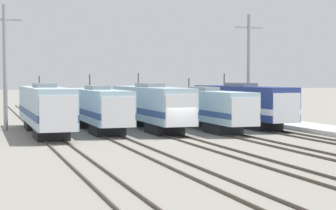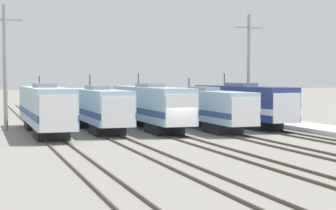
# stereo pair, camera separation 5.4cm
# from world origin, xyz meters

# --- Properties ---
(ground_plane) EXTENTS (400.00, 400.00, 0.00)m
(ground_plane) POSITION_xyz_m (0.00, 0.00, 0.00)
(ground_plane) COLOR gray
(rail_pair_far_left) EXTENTS (1.50, 120.00, 0.15)m
(rail_pair_far_left) POSITION_xyz_m (-9.86, 0.00, 0.07)
(rail_pair_far_left) COLOR #4C4238
(rail_pair_far_left) RESTS_ON ground_plane
(rail_pair_center_left) EXTENTS (1.51, 120.00, 0.15)m
(rail_pair_center_left) POSITION_xyz_m (-4.93, 0.00, 0.07)
(rail_pair_center_left) COLOR #4C4238
(rail_pair_center_left) RESTS_ON ground_plane
(rail_pair_center) EXTENTS (1.51, 120.00, 0.15)m
(rail_pair_center) POSITION_xyz_m (0.00, 0.00, 0.07)
(rail_pair_center) COLOR #4C4238
(rail_pair_center) RESTS_ON ground_plane
(rail_pair_center_right) EXTENTS (1.51, 120.00, 0.15)m
(rail_pair_center_right) POSITION_xyz_m (4.93, 0.00, 0.07)
(rail_pair_center_right) COLOR #4C4238
(rail_pair_center_right) RESTS_ON ground_plane
(rail_pair_far_right) EXTENTS (1.50, 120.00, 0.15)m
(rail_pair_far_right) POSITION_xyz_m (9.86, 0.00, 0.07)
(rail_pair_far_right) COLOR #4C4238
(rail_pair_far_right) RESTS_ON ground_plane
(locomotive_far_left) EXTENTS (3.00, 18.47, 5.05)m
(locomotive_far_left) POSITION_xyz_m (-9.86, 7.50, 2.25)
(locomotive_far_left) COLOR #232326
(locomotive_far_left) RESTS_ON ground_plane
(locomotive_center_left) EXTENTS (2.98, 16.43, 5.21)m
(locomotive_center_left) POSITION_xyz_m (-4.93, 8.79, 2.14)
(locomotive_center_left) COLOR #232326
(locomotive_center_left) RESTS_ON ground_plane
(locomotive_center) EXTENTS (2.98, 17.74, 5.33)m
(locomotive_center) POSITION_xyz_m (0.00, 8.41, 2.24)
(locomotive_center) COLOR #232326
(locomotive_center) RESTS_ON ground_plane
(locomotive_center_right) EXTENTS (2.74, 17.80, 4.83)m
(locomotive_center_right) POSITION_xyz_m (4.93, 7.08, 2.08)
(locomotive_center_right) COLOR #232326
(locomotive_center_right) RESTS_ON ground_plane
(locomotive_far_right) EXTENTS (2.92, 18.09, 5.34)m
(locomotive_far_right) POSITION_xyz_m (9.86, 9.23, 2.24)
(locomotive_far_right) COLOR black
(locomotive_far_right) RESTS_ON ground_plane
(catenary_tower_left) EXTENTS (3.17, 0.39, 11.55)m
(catenary_tower_left) POSITION_xyz_m (-12.92, 11.99, 5.97)
(catenary_tower_left) COLOR gray
(catenary_tower_left) RESTS_ON ground_plane
(catenary_tower_right) EXTENTS (3.17, 0.39, 11.55)m
(catenary_tower_right) POSITION_xyz_m (11.91, 11.99, 5.97)
(catenary_tower_right) COLOR gray
(catenary_tower_right) RESTS_ON ground_plane
(platform) EXTENTS (4.00, 120.00, 0.40)m
(platform) POSITION_xyz_m (14.29, 0.00, 0.20)
(platform) COLOR beige
(platform) RESTS_ON ground_plane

